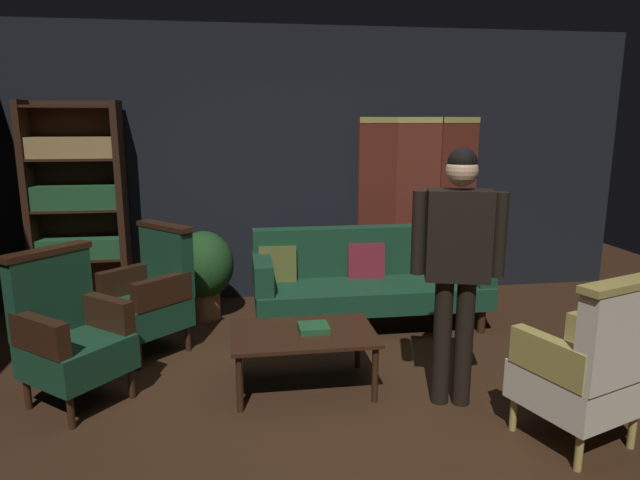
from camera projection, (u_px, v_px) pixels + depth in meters
ground_plane at (338, 401)px, 3.76m from camera, size 10.00×10.00×0.00m
back_wall at (297, 166)px, 5.83m from camera, size 7.20×0.10×2.80m
folding_screen at (417, 206)px, 5.83m from camera, size 1.29×0.26×1.90m
bookshelf at (78, 204)px, 5.34m from camera, size 0.90×0.32×2.05m
velvet_couch at (368, 276)px, 5.15m from camera, size 2.12×0.78×0.88m
coffee_table at (303, 338)px, 3.88m from camera, size 1.00×0.64×0.42m
armchair_gilt_accent at (587, 366)px, 3.16m from camera, size 0.74×0.74×1.04m
armchair_wing_left at (151, 293)px, 4.51m from camera, size 0.82×0.82×1.04m
armchair_wing_right at (69, 332)px, 3.67m from camera, size 0.81×0.81×1.04m
standing_figure at (457, 255)px, 3.54m from camera, size 0.57×0.32×1.70m
potted_plant at (204, 269)px, 5.25m from camera, size 0.56×0.56×0.85m
book_green_cloth at (314, 328)px, 3.89m from camera, size 0.21×0.20×0.04m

